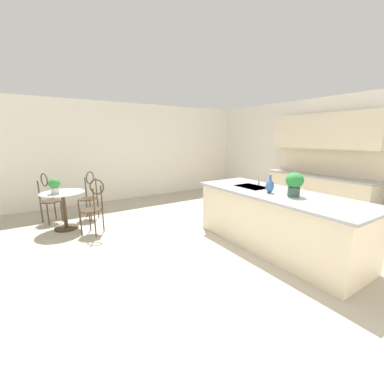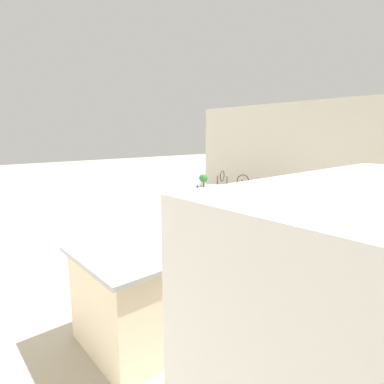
% 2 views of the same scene
% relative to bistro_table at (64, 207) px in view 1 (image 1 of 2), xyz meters
% --- Properties ---
extents(ground_plane, '(40.00, 40.00, 0.00)m').
position_rel_bistro_table_xyz_m(ground_plane, '(2.45, 1.94, -0.45)').
color(ground_plane, '#B2A893').
extents(wall_back, '(9.00, 0.12, 2.70)m').
position_rel_bistro_table_xyz_m(wall_back, '(2.45, 5.60, 0.90)').
color(wall_back, silver).
rests_on(wall_back, ground).
extents(wall_left_window, '(0.12, 7.80, 2.70)m').
position_rel_bistro_table_xyz_m(wall_left_window, '(-1.81, 1.94, 0.90)').
color(wall_left_window, silver).
rests_on(wall_left_window, ground).
extents(kitchen_island, '(2.80, 1.06, 0.92)m').
position_rel_bistro_table_xyz_m(kitchen_island, '(2.75, 2.79, 0.02)').
color(kitchen_island, beige).
rests_on(kitchen_island, ground).
extents(back_counter_run, '(2.44, 0.64, 1.52)m').
position_rel_bistro_table_xyz_m(back_counter_run, '(2.05, 5.15, 0.05)').
color(back_counter_run, beige).
rests_on(back_counter_run, ground).
extents(upper_cabinet_run, '(2.40, 0.36, 0.76)m').
position_rel_bistro_table_xyz_m(upper_cabinet_run, '(2.05, 5.12, 1.45)').
color(upper_cabinet_run, beige).
rests_on(upper_cabinet_run, back_counter_run).
extents(bistro_table, '(0.80, 0.80, 0.74)m').
position_rel_bistro_table_xyz_m(bistro_table, '(0.00, 0.00, 0.00)').
color(bistro_table, '#3D2D1E').
rests_on(bistro_table, ground).
extents(chair_near_window, '(0.52, 0.50, 1.04)m').
position_rel_bistro_table_xyz_m(chair_near_window, '(-0.63, -0.22, 0.13)').
color(chair_near_window, '#3D2D1E').
rests_on(chair_near_window, ground).
extents(chair_by_island, '(0.54, 0.54, 1.04)m').
position_rel_bistro_table_xyz_m(chair_by_island, '(0.59, 0.44, 0.13)').
color(chair_by_island, '#3D2D1E').
rests_on(chair_by_island, ground).
extents(chair_toward_desk, '(0.54, 0.54, 1.04)m').
position_rel_bistro_table_xyz_m(chair_toward_desk, '(-0.43, 0.54, 0.13)').
color(chair_toward_desk, '#3D2D1E').
rests_on(chair_toward_desk, ground).
extents(sink_faucet, '(0.02, 0.02, 0.22)m').
position_rel_bistro_table_xyz_m(sink_faucet, '(2.20, 2.97, 0.58)').
color(sink_faucet, '#B2B5BA').
rests_on(sink_faucet, kitchen_island).
extents(potted_plant_on_table, '(0.20, 0.20, 0.28)m').
position_rel_bistro_table_xyz_m(potted_plant_on_table, '(0.07, -0.12, 0.46)').
color(potted_plant_on_table, beige).
rests_on(potted_plant_on_table, bistro_table).
extents(potted_plant_counter_near, '(0.25, 0.25, 0.35)m').
position_rel_bistro_table_xyz_m(potted_plant_counter_near, '(3.05, 2.78, 0.67)').
color(potted_plant_counter_near, '#385147').
rests_on(potted_plant_counter_near, kitchen_island).
extents(vase_on_counter, '(0.13, 0.13, 0.29)m').
position_rel_bistro_table_xyz_m(vase_on_counter, '(2.70, 2.67, 0.58)').
color(vase_on_counter, '#386099').
rests_on(vase_on_counter, kitchen_island).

